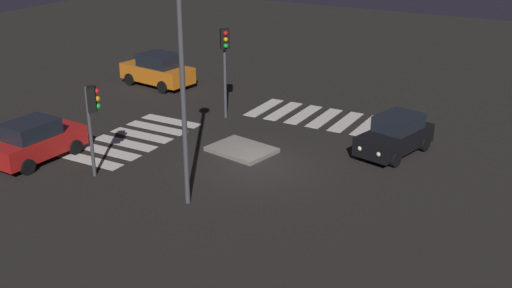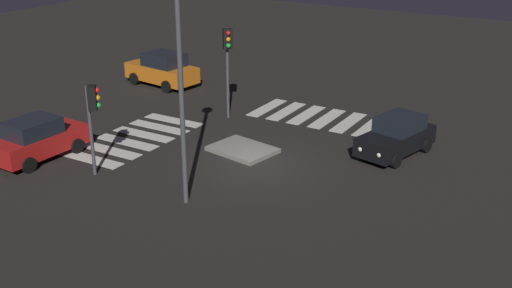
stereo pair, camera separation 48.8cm
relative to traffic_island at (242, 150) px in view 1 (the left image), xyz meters
The scene contains 10 objects.
ground_plane 1.77m from the traffic_island, 139.86° to the left, with size 80.00×80.00×0.00m, color black.
traffic_island is the anchor object (origin of this frame).
car_orange 11.57m from the traffic_island, 34.33° to the right, with size 4.63×2.56×1.94m.
car_red 8.65m from the traffic_island, 35.76° to the left, with size 2.10×4.18×1.78m.
car_black 6.63m from the traffic_island, 152.32° to the right, with size 2.54×4.14×1.70m.
traffic_light_east 5.60m from the traffic_island, 49.49° to the right, with size 0.54×0.53×4.51m.
traffic_light_north 6.73m from the traffic_island, 53.41° to the left, with size 0.53×0.54×3.65m.
street_lamp 7.55m from the traffic_island, 98.78° to the left, with size 0.56×0.56×8.14m.
crosswalk_near 6.01m from the traffic_island, 103.02° to the right, with size 7.60×3.20×0.02m.
crosswalk_side 5.21m from the traffic_island, 12.65° to the left, with size 3.20×6.45×0.02m.
Camera 1 is at (-11.60, 20.62, 10.25)m, focal length 44.07 mm.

